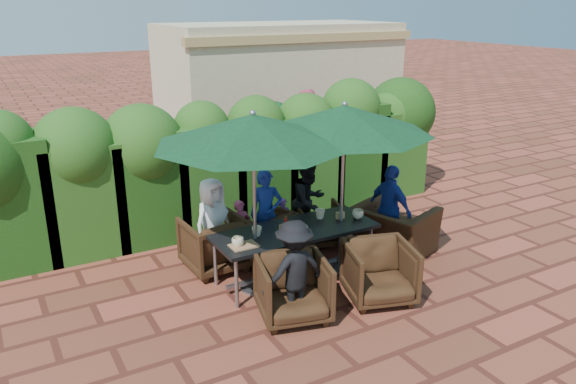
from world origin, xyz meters
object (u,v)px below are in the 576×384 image
chair_near_left (293,286)px  chair_near_right (380,270)px  dining_table (295,234)px  umbrella_right (344,120)px  umbrella_left (253,130)px  chair_end_right (395,222)px  chair_far_right (319,222)px  chair_far_left (214,241)px  chair_far_mid (265,232)px

chair_near_left → chair_near_right: bearing=6.4°
dining_table → umbrella_right: 1.71m
umbrella_right → chair_near_left: size_ratio=2.88×
umbrella_left → chair_near_right: size_ratio=2.98×
chair_near_right → chair_end_right: size_ratio=0.76×
dining_table → chair_near_right: chair_near_right is taller
dining_table → chair_end_right: (1.81, 0.03, -0.18)m
chair_far_right → chair_near_left: size_ratio=0.86×
chair_far_left → chair_near_left: 1.76m
chair_far_mid → chair_far_right: size_ratio=1.06×
chair_near_right → umbrella_left: bearing=158.3°
chair_far_right → chair_far_left: bearing=16.1°
umbrella_right → chair_end_right: (1.07, 0.08, -1.72)m
umbrella_left → chair_far_mid: (0.61, 0.89, -1.83)m
umbrella_left → chair_far_left: size_ratio=2.94×
chair_far_right → dining_table: bearing=57.7°
chair_far_right → chair_near_left: (-1.48, -1.73, 0.06)m
umbrella_left → chair_near_left: bearing=-85.0°
chair_far_mid → chair_far_right: 0.95m
chair_far_mid → chair_end_right: chair_end_right is taller
chair_far_right → chair_end_right: size_ratio=0.65×
umbrella_right → chair_far_mid: umbrella_right is taller
chair_far_mid → chair_end_right: (1.82, -0.85, 0.10)m
chair_far_mid → chair_near_left: (-0.53, -1.77, 0.04)m
chair_end_right → chair_far_right: bearing=28.1°
chair_end_right → umbrella_right: bearing=75.3°
chair_far_right → chair_near_right: bearing=97.6°
umbrella_left → chair_end_right: umbrella_left is taller
umbrella_right → chair_far_left: (-1.60, 0.89, -1.78)m
umbrella_right → chair_far_right: umbrella_right is taller
chair_far_left → chair_near_left: size_ratio=1.01×
chair_far_left → chair_near_right: size_ratio=1.02×
chair_far_left → chair_end_right: size_ratio=0.77×
chair_far_left → umbrella_left: bearing=103.2°
umbrella_right → chair_near_left: umbrella_right is taller
dining_table → chair_far_mid: (-0.01, 0.88, -0.29)m
chair_near_right → chair_far_left: bearing=146.3°
chair_far_left → chair_far_right: 1.80m
chair_far_right → chair_end_right: 1.20m
chair_far_left → umbrella_right: bearing=148.1°
chair_near_right → chair_end_right: (1.15, 1.09, 0.06)m
chair_far_left → chair_near_right: bearing=125.9°
umbrella_right → chair_far_mid: bearing=128.9°
chair_near_left → chair_far_right: bearing=64.0°
dining_table → chair_far_mid: chair_far_mid is taller
dining_table → umbrella_left: (-0.61, -0.01, 1.54)m
chair_far_right → chair_near_right: 1.92m
umbrella_left → chair_far_mid: umbrella_left is taller
chair_far_left → chair_end_right: 2.79m
umbrella_left → chair_end_right: bearing=1.0°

